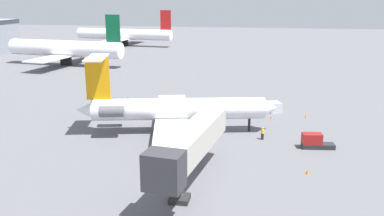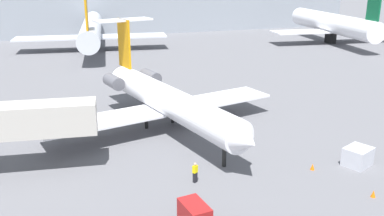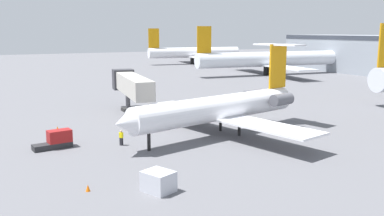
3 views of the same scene
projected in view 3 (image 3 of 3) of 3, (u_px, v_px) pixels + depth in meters
ground_plane at (213, 139)px, 48.98m from camera, size 400.00×400.00×0.10m
regional_jet at (223, 107)px, 49.98m from camera, size 25.95×27.64×10.58m
jet_bridge at (131, 84)px, 62.39m from camera, size 17.31×5.18×6.16m
ground_crew_marshaller at (121, 138)px, 45.74m from camera, size 0.48×0.43×1.69m
baggage_tug_lead at (56, 140)px, 44.71m from camera, size 1.91×4.15×1.90m
cargo_container_uld at (158, 181)px, 32.56m from camera, size 2.83×2.62×1.61m
traffic_cone_near at (88, 188)px, 32.67m from camera, size 0.36×0.36×0.55m
traffic_cone_mid at (145, 171)px, 36.50m from camera, size 0.36×0.36×0.55m
traffic_cone_far at (57, 128)px, 52.72m from camera, size 0.36×0.36×0.55m
parked_airliner_west_end at (194, 53)px, 159.13m from camera, size 30.35×35.76×13.19m
parked_airliner_west_mid at (268, 60)px, 118.79m from camera, size 37.23×44.01×13.52m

